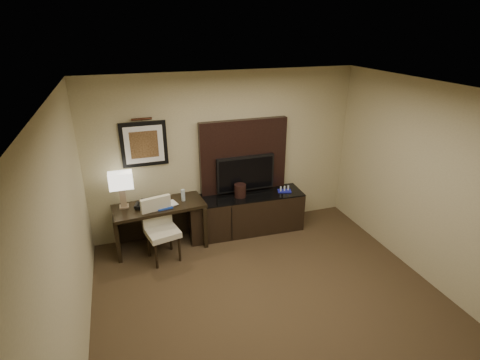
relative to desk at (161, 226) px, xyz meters
name	(u,v)px	position (x,y,z in m)	size (l,w,h in m)	color
floor	(284,321)	(1.19, -2.15, -0.38)	(4.50, 5.00, 0.01)	#372819
ceiling	(297,100)	(1.19, -2.15, 2.33)	(4.50, 5.00, 0.01)	silver
wall_back	(225,154)	(1.19, 0.35, 0.98)	(4.50, 0.01, 2.70)	tan
wall_left	(64,263)	(-1.06, -2.15, 0.98)	(0.01, 5.00, 2.70)	tan
wall_right	(452,197)	(3.44, -2.15, 0.98)	(0.01, 5.00, 2.70)	tan
desk	(161,226)	(0.00, 0.00, 0.00)	(1.40, 0.60, 0.75)	black
credenza	(246,213)	(1.45, 0.05, -0.04)	(1.97, 0.55, 0.68)	black
tv_wall_panel	(243,158)	(1.49, 0.29, 0.90)	(1.50, 0.12, 1.30)	black
tv	(245,173)	(1.49, 0.19, 0.65)	(1.00, 0.08, 0.60)	black
artwork	(144,144)	(-0.11, 0.33, 1.28)	(0.70, 0.04, 0.70)	black
picture_light	(142,119)	(-0.11, 0.29, 1.68)	(0.04, 0.04, 0.30)	#3B1F13
desk_chair	(162,232)	(-0.01, -0.36, 0.10)	(0.45, 0.52, 0.95)	beige
table_lamp	(122,189)	(-0.52, 0.10, 0.68)	(0.37, 0.21, 0.61)	#92785B
desk_phone	(143,204)	(-0.24, 0.00, 0.43)	(0.22, 0.20, 0.11)	black
blue_folder	(163,205)	(0.06, -0.05, 0.38)	(0.23, 0.31, 0.02)	#183BA1
book	(166,199)	(0.11, -0.05, 0.48)	(0.16, 0.02, 0.21)	tan
water_bottle	(183,195)	(0.39, 0.04, 0.47)	(0.06, 0.06, 0.19)	#ADC2C4
ice_bucket	(240,191)	(1.35, 0.03, 0.41)	(0.20, 0.20, 0.22)	black
minibar_tray	(284,189)	(2.14, -0.01, 0.34)	(0.23, 0.14, 0.08)	#181DA0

